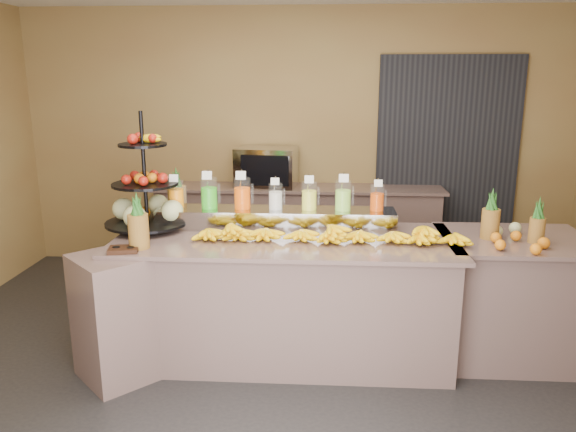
# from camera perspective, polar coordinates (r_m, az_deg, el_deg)

# --- Properties ---
(ground) EXTENTS (6.00, 6.00, 0.00)m
(ground) POSITION_cam_1_polar(r_m,az_deg,el_deg) (4.22, -0.56, -15.63)
(ground) COLOR black
(ground) RESTS_ON ground
(room_envelope) EXTENTS (6.04, 5.02, 2.82)m
(room_envelope) POSITION_cam_1_polar(r_m,az_deg,el_deg) (4.44, 2.59, 11.32)
(room_envelope) COLOR brown
(room_envelope) RESTS_ON ground
(buffet_counter) EXTENTS (2.75, 1.25, 0.93)m
(buffet_counter) POSITION_cam_1_polar(r_m,az_deg,el_deg) (4.25, -1.88, -8.38)
(buffet_counter) COLOR gray
(buffet_counter) RESTS_ON ground
(right_counter) EXTENTS (1.08, 0.88, 0.93)m
(right_counter) POSITION_cam_1_polar(r_m,az_deg,el_deg) (4.59, 21.69, -7.65)
(right_counter) COLOR gray
(right_counter) RESTS_ON ground
(back_ledge) EXTENTS (3.10, 0.55, 0.93)m
(back_ledge) POSITION_cam_1_polar(r_m,az_deg,el_deg) (6.13, 0.95, -1.25)
(back_ledge) COLOR gray
(back_ledge) RESTS_ON ground
(pitcher_tray) EXTENTS (1.85, 0.30, 0.15)m
(pitcher_tray) POSITION_cam_1_polar(r_m,az_deg,el_deg) (4.38, -1.25, -0.24)
(pitcher_tray) COLOR gray
(pitcher_tray) RESTS_ON buffet_counter
(juice_pitcher_orange_a) EXTENTS (0.12, 0.12, 0.28)m
(juice_pitcher_orange_a) POSITION_cam_1_polar(r_m,az_deg,el_deg) (4.48, -11.27, 2.03)
(juice_pitcher_orange_a) COLOR silver
(juice_pitcher_orange_a) RESTS_ON pitcher_tray
(juice_pitcher_green) EXTENTS (0.13, 0.13, 0.31)m
(juice_pitcher_green) POSITION_cam_1_polar(r_m,az_deg,el_deg) (4.42, -8.01, 2.14)
(juice_pitcher_green) COLOR silver
(juice_pitcher_green) RESTS_ON pitcher_tray
(juice_pitcher_orange_b) EXTENTS (0.13, 0.14, 0.32)m
(juice_pitcher_orange_b) POSITION_cam_1_polar(r_m,az_deg,el_deg) (4.37, -4.67, 2.12)
(juice_pitcher_orange_b) COLOR silver
(juice_pitcher_orange_b) RESTS_ON pitcher_tray
(juice_pitcher_milk) EXTENTS (0.11, 0.11, 0.27)m
(juice_pitcher_milk) POSITION_cam_1_polar(r_m,az_deg,el_deg) (4.34, -1.27, 1.86)
(juice_pitcher_milk) COLOR silver
(juice_pitcher_milk) RESTS_ON pitcher_tray
(juice_pitcher_lemon) EXTENTS (0.12, 0.12, 0.29)m
(juice_pitcher_lemon) POSITION_cam_1_polar(r_m,az_deg,el_deg) (4.33, 2.17, 1.91)
(juice_pitcher_lemon) COLOR silver
(juice_pitcher_lemon) RESTS_ON pitcher_tray
(juice_pitcher_lime) EXTENTS (0.13, 0.13, 0.30)m
(juice_pitcher_lime) POSITION_cam_1_polar(r_m,az_deg,el_deg) (4.33, 5.61, 1.92)
(juice_pitcher_lime) COLOR silver
(juice_pitcher_lime) RESTS_ON pitcher_tray
(juice_pitcher_orange_c) EXTENTS (0.11, 0.11, 0.26)m
(juice_pitcher_orange_c) POSITION_cam_1_polar(r_m,az_deg,el_deg) (4.35, 9.03, 1.67)
(juice_pitcher_orange_c) COLOR silver
(juice_pitcher_orange_c) RESTS_ON pitcher_tray
(banana_heap) EXTENTS (2.00, 0.18, 0.17)m
(banana_heap) POSITION_cam_1_polar(r_m,az_deg,el_deg) (4.07, 4.15, -1.60)
(banana_heap) COLOR yellow
(banana_heap) RESTS_ON buffet_counter
(fruit_stand) EXTENTS (0.67, 0.67, 0.91)m
(fruit_stand) POSITION_cam_1_polar(r_m,az_deg,el_deg) (4.44, -13.69, 1.60)
(fruit_stand) COLOR black
(fruit_stand) RESTS_ON buffet_counter
(condiment_caddy) EXTENTS (0.22, 0.18, 0.03)m
(condiment_caddy) POSITION_cam_1_polar(r_m,az_deg,el_deg) (3.97, -16.37, -3.29)
(condiment_caddy) COLOR black
(condiment_caddy) RESTS_ON buffet_counter
(pineapple_left_a) EXTENTS (0.14, 0.14, 0.40)m
(pineapple_left_a) POSITION_cam_1_polar(r_m,az_deg,el_deg) (3.99, -14.96, -1.12)
(pineapple_left_a) COLOR brown
(pineapple_left_a) RESTS_ON buffet_counter
(pineapple_left_b) EXTENTS (0.15, 0.15, 0.44)m
(pineapple_left_b) POSITION_cam_1_polar(r_m,az_deg,el_deg) (4.71, -11.19, 1.64)
(pineapple_left_b) COLOR brown
(pineapple_left_b) RESTS_ON buffet_counter
(right_fruit_pile) EXTENTS (0.41, 0.40, 0.22)m
(right_fruit_pile) POSITION_cam_1_polar(r_m,az_deg,el_deg) (4.27, 22.00, -1.77)
(right_fruit_pile) COLOR brown
(right_fruit_pile) RESTS_ON right_counter
(oven_warmer) EXTENTS (0.67, 0.50, 0.42)m
(oven_warmer) POSITION_cam_1_polar(r_m,az_deg,el_deg) (6.01, -2.17, 5.00)
(oven_warmer) COLOR gray
(oven_warmer) RESTS_ON back_ledge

